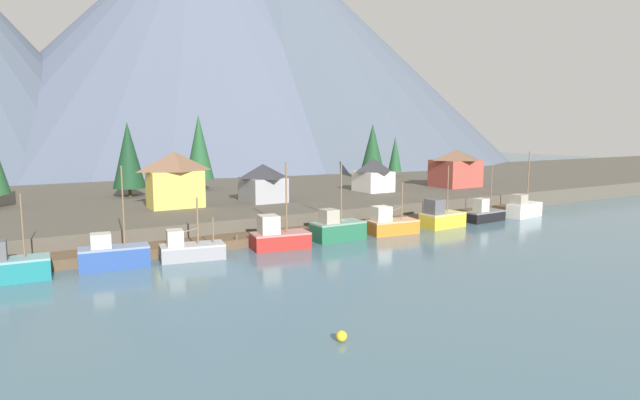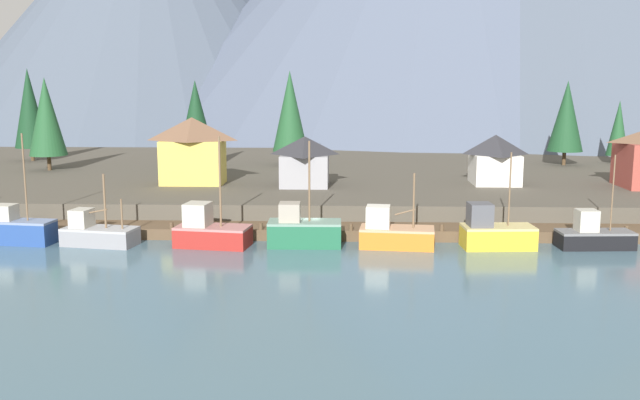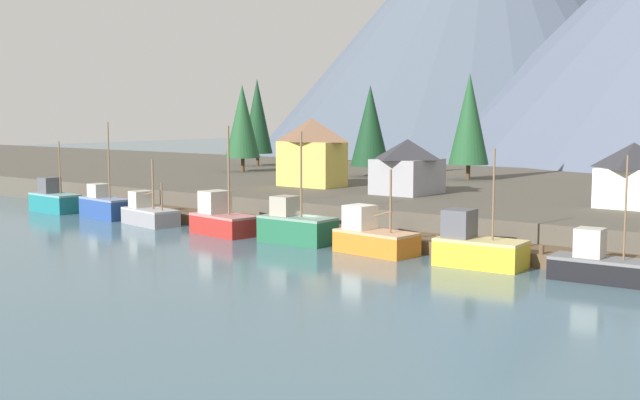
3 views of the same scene
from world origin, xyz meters
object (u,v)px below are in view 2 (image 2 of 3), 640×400
(fishing_boat_yellow, at_px, (495,233))
(conifer_back_right, at_px, (29,108))
(fishing_boat_green, at_px, (303,231))
(house_grey, at_px, (305,160))
(fishing_boat_red, at_px, (210,231))
(conifer_near_left, at_px, (566,116))
(fishing_boat_grey, at_px, (98,233))
(fishing_boat_black, at_px, (593,236))
(conifer_mid_right, at_px, (618,128))
(conifer_back_left, at_px, (196,119))
(conifer_near_right, at_px, (290,111))
(conifer_mid_left, at_px, (46,117))
(house_yellow, at_px, (193,150))
(fishing_boat_blue, at_px, (17,229))
(fishing_boat_orange, at_px, (394,233))
(house_white, at_px, (495,159))

(fishing_boat_yellow, xyz_separation_m, conifer_back_right, (-57.92, 41.16, 8.72))
(fishing_boat_green, height_order, house_grey, fishing_boat_green)
(fishing_boat_red, height_order, conifer_near_left, conifer_near_left)
(fishing_boat_grey, distance_m, house_grey, 25.66)
(fishing_boat_green, relative_size, fishing_boat_black, 1.14)
(conifer_mid_right, xyz_separation_m, conifer_back_left, (-57.86, -6.65, 1.52))
(conifer_near_right, distance_m, conifer_mid_left, 31.53)
(house_yellow, distance_m, conifer_near_left, 51.03)
(fishing_boat_red, distance_m, conifer_mid_left, 41.68)
(conifer_back_right, bearing_deg, conifer_mid_left, -56.90)
(fishing_boat_black, bearing_deg, conifer_near_right, 123.98)
(fishing_boat_yellow, distance_m, house_grey, 25.71)
(fishing_boat_black, distance_m, conifer_near_right, 47.87)
(fishing_boat_blue, height_order, fishing_boat_yellow, fishing_boat_blue)
(fishing_boat_yellow, relative_size, conifer_mid_left, 0.69)
(fishing_boat_blue, bearing_deg, fishing_boat_orange, 6.49)
(fishing_boat_grey, distance_m, conifer_mid_right, 72.62)
(fishing_boat_green, height_order, fishing_boat_black, fishing_boat_green)
(conifer_mid_left, bearing_deg, fishing_boat_grey, -61.16)
(fishing_boat_red, relative_size, conifer_back_left, 0.82)
(fishing_boat_blue, xyz_separation_m, fishing_boat_grey, (7.27, -0.37, -0.23))
(conifer_near_left, distance_m, conifer_mid_left, 68.79)
(fishing_boat_yellow, relative_size, fishing_boat_black, 1.02)
(fishing_boat_blue, height_order, fishing_boat_orange, fishing_boat_blue)
(fishing_boat_orange, xyz_separation_m, conifer_back_left, (-24.05, 34.59, 7.73))
(fishing_boat_black, bearing_deg, fishing_boat_red, 177.28)
(fishing_boat_black, height_order, house_white, house_white)
(fishing_boat_orange, bearing_deg, fishing_boat_yellow, 6.27)
(fishing_boat_black, height_order, conifer_mid_left, conifer_mid_left)
(fishing_boat_red, height_order, fishing_boat_green, fishing_boat_red)
(conifer_back_left, bearing_deg, house_yellow, -79.72)
(fishing_boat_yellow, bearing_deg, fishing_boat_blue, 175.86)
(fishing_boat_orange, xyz_separation_m, house_white, (12.65, 20.70, 4.13))
(fishing_boat_orange, distance_m, conifer_near_left, 47.23)
(fishing_boat_green, bearing_deg, fishing_boat_red, -177.64)
(fishing_boat_red, bearing_deg, fishing_boat_grey, -171.94)
(fishing_boat_grey, distance_m, fishing_boat_yellow, 34.10)
(conifer_near_right, distance_m, conifer_mid_right, 45.77)
(conifer_near_left, xyz_separation_m, conifer_near_right, (-37.56, -1.15, 0.65))
(fishing_boat_blue, height_order, fishing_boat_grey, fishing_boat_blue)
(conifer_near_right, height_order, conifer_mid_right, conifer_near_right)
(fishing_boat_grey, relative_size, conifer_near_right, 0.52)
(fishing_boat_orange, bearing_deg, fishing_boat_black, 6.98)
(fishing_boat_orange, relative_size, conifer_back_left, 0.56)
(house_yellow, bearing_deg, fishing_boat_blue, -121.28)
(fishing_boat_green, distance_m, conifer_back_right, 59.03)
(conifer_back_left, bearing_deg, fishing_boat_red, -76.56)
(conifer_mid_right, bearing_deg, house_grey, -152.08)
(conifer_back_left, bearing_deg, house_grey, -45.85)
(fishing_boat_red, xyz_separation_m, fishing_boat_green, (7.97, 0.44, 0.02))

